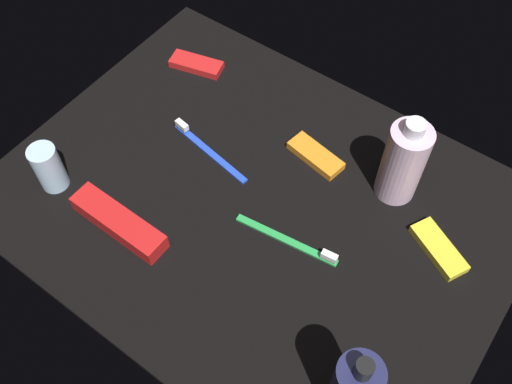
# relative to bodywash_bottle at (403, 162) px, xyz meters

# --- Properties ---
(ground_plane) EXTENTS (0.84, 0.64, 0.01)m
(ground_plane) POSITION_rel_bodywash_bottle_xyz_m (-0.18, -0.16, -0.08)
(ground_plane) COLOR black
(bodywash_bottle) EXTENTS (0.07, 0.07, 0.17)m
(bodywash_bottle) POSITION_rel_bodywash_bottle_xyz_m (0.00, 0.00, 0.00)
(bodywash_bottle) COLOR silver
(bodywash_bottle) RESTS_ON ground_plane
(deodorant_stick) EXTENTS (0.05, 0.05, 0.09)m
(deodorant_stick) POSITION_rel_bodywash_bottle_xyz_m (-0.48, -0.33, -0.03)
(deodorant_stick) COLOR silver
(deodorant_stick) RESTS_ON ground_plane
(toothbrush_blue) EXTENTS (0.18, 0.04, 0.02)m
(toothbrush_blue) POSITION_rel_bodywash_bottle_xyz_m (-0.31, -0.12, -0.07)
(toothbrush_blue) COLOR blue
(toothbrush_blue) RESTS_ON ground_plane
(toothbrush_green) EXTENTS (0.18, 0.03, 0.02)m
(toothbrush_green) POSITION_rel_bodywash_bottle_xyz_m (-0.08, -0.19, -0.07)
(toothbrush_green) COLOR green
(toothbrush_green) RESTS_ON ground_plane
(toothpaste_box_red) EXTENTS (0.18, 0.05, 0.03)m
(toothpaste_box_red) POSITION_rel_bodywash_bottle_xyz_m (-0.33, -0.33, -0.06)
(toothpaste_box_red) COLOR red
(toothpaste_box_red) RESTS_ON ground_plane
(snack_bar_yellow) EXTENTS (0.11, 0.08, 0.01)m
(snack_bar_yellow) POSITION_rel_bodywash_bottle_xyz_m (0.11, -0.06, -0.07)
(snack_bar_yellow) COLOR yellow
(snack_bar_yellow) RESTS_ON ground_plane
(snack_bar_red) EXTENTS (0.11, 0.07, 0.01)m
(snack_bar_red) POSITION_rel_bodywash_bottle_xyz_m (-0.46, 0.03, -0.07)
(snack_bar_red) COLOR red
(snack_bar_red) RESTS_ON ground_plane
(snack_bar_orange) EXTENTS (0.11, 0.06, 0.01)m
(snack_bar_orange) POSITION_rel_bodywash_bottle_xyz_m (-0.14, -0.02, -0.07)
(snack_bar_orange) COLOR orange
(snack_bar_orange) RESTS_ON ground_plane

